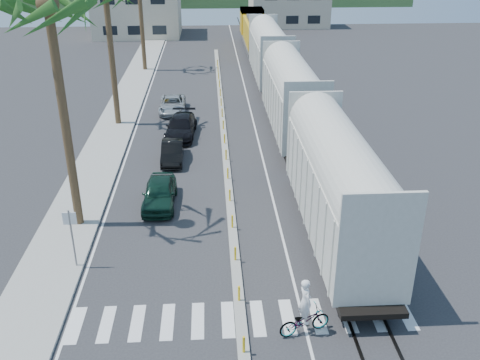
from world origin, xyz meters
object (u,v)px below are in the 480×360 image
cyclist (305,316)px  street_sign (71,231)px  car_lead (159,193)px  car_second (172,152)px

cyclist → street_sign: bearing=46.4°
street_sign → car_lead: street_sign is taller
street_sign → cyclist: bearing=-26.9°
car_second → cyclist: cyclist is taller
car_lead → cyclist: (6.34, -10.94, 0.02)m
cyclist → car_lead: bearing=13.3°
street_sign → cyclist: (9.70, -4.92, -1.20)m
street_sign → car_lead: 7.00m
cyclist → car_second: bearing=2.4°
car_lead → cyclist: bearing=-58.8°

